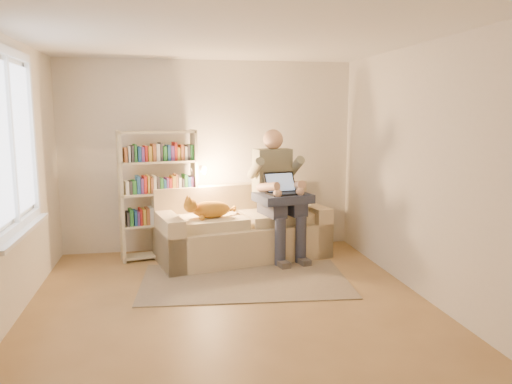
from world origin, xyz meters
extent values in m
plane|color=olive|center=(0.00, 0.00, 0.00)|extent=(4.50, 4.50, 0.00)
cube|color=white|center=(0.00, 0.00, 2.60)|extent=(4.00, 4.50, 0.02)
cube|color=silver|center=(-2.00, 0.00, 1.30)|extent=(0.02, 4.50, 2.60)
cube|color=silver|center=(2.00, 0.00, 1.30)|extent=(0.02, 4.50, 2.60)
cube|color=silver|center=(0.00, 2.25, 1.30)|extent=(4.00, 0.02, 2.60)
cube|color=silver|center=(0.00, -2.25, 1.30)|extent=(4.00, 0.02, 2.60)
plane|color=white|center=(-1.97, 0.20, 1.65)|extent=(0.00, 1.50, 1.50)
cube|color=white|center=(-1.96, 0.20, 2.44)|extent=(0.05, 1.50, 0.08)
cube|color=white|center=(-1.96, 0.20, 0.86)|extent=(0.05, 1.50, 0.08)
cube|color=white|center=(-1.96, 0.20, 1.65)|extent=(0.04, 0.05, 1.50)
cube|color=white|center=(-1.92, 0.20, 0.81)|extent=(0.12, 1.52, 0.04)
cube|color=beige|center=(0.37, 1.70, 0.23)|extent=(2.34, 1.42, 0.46)
cube|color=beige|center=(0.29, 2.07, 0.69)|extent=(2.19, 0.67, 0.47)
cube|color=beige|center=(-0.59, 1.50, 0.33)|extent=(0.42, 1.01, 0.66)
cube|color=beige|center=(1.33, 1.90, 0.33)|extent=(0.42, 1.01, 0.66)
cube|color=beige|center=(-0.10, 1.54, 0.53)|extent=(1.05, 0.84, 0.13)
cube|color=beige|center=(0.86, 1.75, 0.53)|extent=(1.05, 0.84, 0.13)
cube|color=gray|center=(0.80, 1.84, 1.09)|extent=(0.52, 0.36, 0.66)
sphere|color=tan|center=(0.81, 1.82, 1.55)|extent=(0.26, 0.26, 0.26)
cube|color=#323546|center=(0.73, 1.50, 0.70)|extent=(0.30, 0.57, 0.20)
cube|color=#323546|center=(1.01, 1.56, 0.70)|extent=(0.30, 0.57, 0.20)
cylinder|color=#323546|center=(0.78, 1.25, 0.31)|extent=(0.14, 0.14, 0.61)
cylinder|color=#323546|center=(1.06, 1.31, 0.31)|extent=(0.14, 0.14, 0.61)
ellipsoid|color=gold|center=(-0.09, 1.51, 0.70)|extent=(0.52, 0.35, 0.22)
sphere|color=gold|center=(-0.35, 1.41, 0.77)|extent=(0.17, 0.17, 0.17)
cylinder|color=gold|center=(0.15, 1.62, 0.65)|extent=(0.24, 0.09, 0.07)
cube|color=#272F45|center=(0.96, 1.52, 0.82)|extent=(0.75, 0.66, 0.11)
cube|color=black|center=(0.97, 1.47, 0.88)|extent=(0.47, 0.37, 0.02)
cube|color=black|center=(0.94, 1.61, 1.01)|extent=(0.44, 0.23, 0.25)
plane|color=#8CA5CC|center=(0.94, 1.61, 1.01)|extent=(0.41, 0.25, 0.33)
cube|color=beige|center=(-1.17, 1.80, 0.84)|extent=(0.09, 0.26, 1.68)
cube|color=beige|center=(-0.22, 2.00, 0.84)|extent=(0.09, 0.26, 1.68)
cube|color=beige|center=(-0.70, 1.90, 0.05)|extent=(1.03, 0.46, 0.03)
cube|color=beige|center=(-0.70, 1.90, 0.45)|extent=(1.03, 0.46, 0.03)
cube|color=beige|center=(-0.70, 1.90, 0.86)|extent=(1.03, 0.46, 0.03)
cube|color=beige|center=(-0.70, 1.90, 1.27)|extent=(1.03, 0.46, 0.03)
cube|color=beige|center=(-0.70, 1.90, 1.65)|extent=(1.03, 0.46, 0.03)
cube|color=#1E4C8C|center=(-0.70, 1.90, 0.57)|extent=(0.88, 0.38, 0.20)
cube|color=#66337F|center=(-0.70, 1.90, 0.98)|extent=(0.88, 0.38, 0.20)
cube|color=#B2261E|center=(-0.70, 1.90, 1.38)|extent=(0.88, 0.38, 0.20)
cylinder|color=beige|center=(-0.30, 1.98, 0.89)|extent=(0.09, 0.09, 0.04)
cone|color=beige|center=(-0.13, 1.91, 1.15)|extent=(0.13, 0.15, 0.14)
cube|color=gray|center=(0.25, 0.76, 0.01)|extent=(2.44, 1.57, 0.01)
camera|label=1|loc=(-0.60, -4.63, 1.90)|focal=35.00mm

